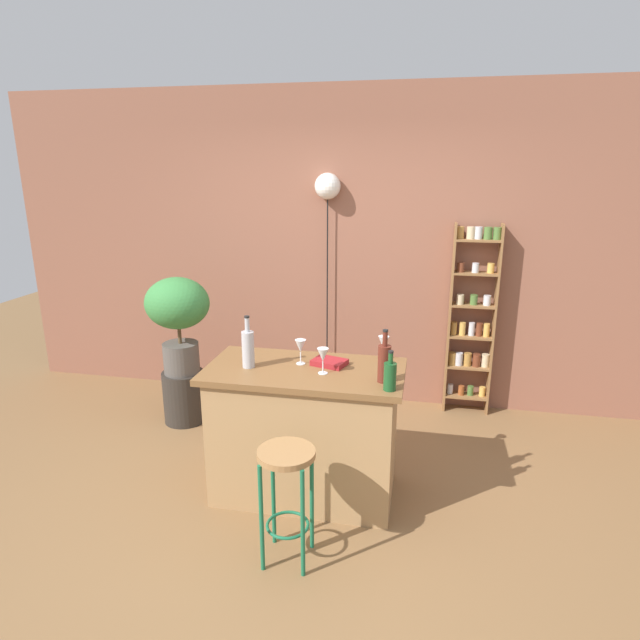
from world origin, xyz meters
name	(u,v)px	position (x,y,z in m)	size (l,w,h in m)	color
ground	(295,518)	(0.00, 0.00, 0.00)	(12.00, 12.00, 0.00)	brown
back_wall	(345,250)	(0.00, 1.95, 1.40)	(6.40, 0.10, 2.80)	#8C5642
kitchen_counter	(305,431)	(0.00, 0.30, 0.45)	(1.26, 0.66, 0.89)	#A87F51
bar_stool	(287,480)	(0.05, -0.35, 0.50)	(0.31, 0.31, 0.68)	#196642
spice_shelf	(472,318)	(1.13, 1.81, 0.87)	(0.39, 0.15, 1.68)	olive
plant_stool	(184,396)	(-1.26, 1.12, 0.22)	(0.35, 0.35, 0.45)	#2D2823
potted_plant	(178,313)	(-1.26, 1.12, 0.97)	(0.53, 0.48, 0.82)	#514C47
bottle_soda_blue	(384,362)	(0.51, 0.19, 1.01)	(0.08, 0.08, 0.32)	#5B2319
bottle_spirits_clear	(248,348)	(-0.36, 0.26, 1.02)	(0.08, 0.08, 0.34)	#B2B2B7
bottle_sauce_amber	(390,375)	(0.55, 0.07, 0.98)	(0.07, 0.07, 0.24)	#194C23
wine_glass_left	(301,347)	(-0.04, 0.38, 1.01)	(0.07, 0.07, 0.16)	silver
wine_glass_center	(384,343)	(0.48, 0.56, 1.01)	(0.07, 0.07, 0.16)	silver
wine_glass_right	(323,356)	(0.13, 0.24, 1.01)	(0.07, 0.07, 0.16)	silver
cookbook	(329,362)	(0.14, 0.39, 0.91)	(0.21, 0.15, 0.04)	maroon
pendant_globe_light	(328,189)	(-0.14, 1.84, 1.94)	(0.22, 0.22, 2.07)	black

